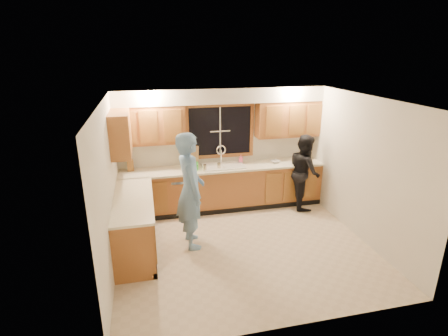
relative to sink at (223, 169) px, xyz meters
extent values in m
plane|color=beige|center=(0.00, -1.60, -0.86)|extent=(4.20, 4.20, 0.00)
plane|color=silver|center=(0.00, -1.60, 1.64)|extent=(4.20, 4.20, 0.00)
plane|color=silver|center=(0.00, 0.30, 0.39)|extent=(4.20, 0.00, 4.20)
plane|color=silver|center=(-2.10, -1.60, 0.39)|extent=(0.00, 3.80, 3.80)
plane|color=silver|center=(2.10, -1.60, 0.39)|extent=(0.00, 3.80, 3.80)
cube|color=#A86531|center=(0.00, 0.00, -0.42)|extent=(4.20, 0.60, 0.88)
cube|color=#A86531|center=(-1.80, -1.25, -0.42)|extent=(0.60, 1.90, 0.88)
cube|color=#F2EBCC|center=(0.00, -0.02, 0.04)|extent=(4.20, 0.63, 0.04)
cube|color=#F2EBCC|center=(-1.79, -1.25, 0.04)|extent=(0.63, 1.90, 0.04)
cube|color=#A86531|center=(-1.43, 0.13, 0.96)|extent=(1.35, 0.33, 0.75)
cube|color=#A86531|center=(1.43, 0.13, 0.96)|extent=(1.35, 0.33, 0.75)
cube|color=#A86531|center=(-1.94, -0.48, 0.96)|extent=(0.33, 0.90, 0.75)
cube|color=silver|center=(0.00, 0.12, 1.49)|extent=(4.20, 0.35, 0.30)
cube|color=black|center=(0.00, 0.29, 0.74)|extent=(1.30, 0.01, 1.00)
cube|color=#A86531|center=(0.00, 0.28, 1.27)|extent=(1.44, 0.03, 0.07)
cube|color=#A86531|center=(0.00, 0.28, 0.20)|extent=(1.44, 0.03, 0.07)
cube|color=#A86531|center=(-0.69, 0.28, 0.74)|extent=(0.07, 0.03, 1.00)
cube|color=#A86531|center=(0.69, 0.28, 0.74)|extent=(0.07, 0.03, 1.00)
cube|color=white|center=(0.00, 0.00, 0.07)|extent=(0.86, 0.52, 0.03)
cube|color=white|center=(-0.21, 0.00, -0.02)|extent=(0.38, 0.42, 0.18)
cube|color=white|center=(0.21, 0.00, -0.02)|extent=(0.38, 0.42, 0.18)
cylinder|color=white|center=(0.00, 0.20, 0.22)|extent=(0.04, 0.04, 0.28)
torus|color=white|center=(0.00, 0.20, 0.36)|extent=(0.21, 0.03, 0.21)
cube|color=white|center=(-0.85, -0.01, -0.45)|extent=(0.60, 0.56, 0.82)
cube|color=white|center=(-1.80, -1.82, -0.41)|extent=(0.58, 0.75, 0.90)
imported|color=#6D9CCF|center=(-0.86, -1.32, 0.13)|extent=(0.53, 0.76, 1.98)
imported|color=black|center=(1.67, -0.32, -0.08)|extent=(0.68, 0.83, 1.58)
cube|color=#A0672C|center=(-1.85, 0.17, 0.17)|extent=(0.12, 0.11, 0.22)
cube|color=tan|center=(-0.65, 0.14, 0.27)|extent=(0.35, 0.21, 0.43)
cube|color=green|center=(-0.65, 0.00, 0.12)|extent=(0.31, 0.29, 0.12)
imported|color=#FE6091|center=(0.42, 0.15, 0.14)|extent=(0.10, 0.11, 0.18)
imported|color=silver|center=(1.13, 0.00, 0.08)|extent=(0.23, 0.23, 0.05)
cylinder|color=#C3B796|center=(-0.42, -0.20, 0.12)|extent=(0.08, 0.08, 0.13)
cylinder|color=#C3B796|center=(-0.12, -0.15, 0.12)|extent=(0.08, 0.08, 0.13)
camera|label=1|loc=(-1.51, -6.65, 2.35)|focal=28.00mm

